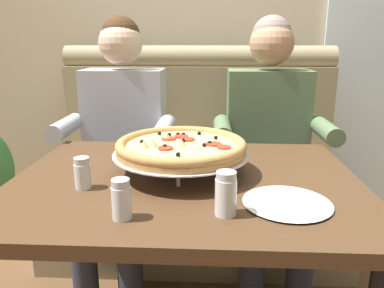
{
  "coord_description": "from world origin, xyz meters",
  "views": [
    {
      "loc": [
        0.08,
        -1.11,
        1.16
      ],
      "look_at": [
        0.02,
        0.1,
        0.82
      ],
      "focal_mm": 34.37,
      "sensor_mm": 36.0,
      "label": 1
    }
  ],
  "objects_px": {
    "booth_bench": "(196,176)",
    "shaker_pepper_flakes": "(83,175)",
    "shaker_oregano": "(226,197)",
    "plate_near_left": "(287,201)",
    "diner_left": "(121,135)",
    "dining_table": "(186,205)",
    "pizza": "(181,147)",
    "shaker_parmesan": "(122,202)",
    "patio_chair": "(326,116)",
    "diner_right": "(269,137)"
  },
  "relations": [
    {
      "from": "plate_near_left",
      "to": "patio_chair",
      "type": "xyz_separation_m",
      "value": [
        0.8,
        2.3,
        -0.22
      ]
    },
    {
      "from": "shaker_pepper_flakes",
      "to": "plate_near_left",
      "type": "bearing_deg",
      "value": -8.18
    },
    {
      "from": "booth_bench",
      "to": "shaker_oregano",
      "type": "height_order",
      "value": "booth_bench"
    },
    {
      "from": "shaker_parmesan",
      "to": "patio_chair",
      "type": "xyz_separation_m",
      "value": [
        1.23,
        2.41,
        -0.25
      ]
    },
    {
      "from": "dining_table",
      "to": "shaker_oregano",
      "type": "distance_m",
      "value": 0.32
    },
    {
      "from": "patio_chair",
      "to": "diner_right",
      "type": "bearing_deg",
      "value": -115.97
    },
    {
      "from": "booth_bench",
      "to": "diner_left",
      "type": "height_order",
      "value": "diner_left"
    },
    {
      "from": "booth_bench",
      "to": "diner_left",
      "type": "distance_m",
      "value": 0.55
    },
    {
      "from": "plate_near_left",
      "to": "patio_chair",
      "type": "distance_m",
      "value": 2.45
    },
    {
      "from": "shaker_oregano",
      "to": "plate_near_left",
      "type": "relative_size",
      "value": 0.48
    },
    {
      "from": "shaker_pepper_flakes",
      "to": "plate_near_left",
      "type": "distance_m",
      "value": 0.59
    },
    {
      "from": "shaker_pepper_flakes",
      "to": "booth_bench",
      "type": "bearing_deg",
      "value": 73.25
    },
    {
      "from": "diner_left",
      "to": "shaker_oregano",
      "type": "xyz_separation_m",
      "value": [
        0.48,
        -0.88,
        0.07
      ]
    },
    {
      "from": "booth_bench",
      "to": "patio_chair",
      "type": "relative_size",
      "value": 1.87
    },
    {
      "from": "booth_bench",
      "to": "diner_left",
      "type": "xyz_separation_m",
      "value": [
        -0.36,
        -0.27,
        0.31
      ]
    },
    {
      "from": "shaker_oregano",
      "to": "shaker_parmesan",
      "type": "height_order",
      "value": "shaker_oregano"
    },
    {
      "from": "diner_right",
      "to": "plate_near_left",
      "type": "xyz_separation_m",
      "value": [
        -0.08,
        -0.81,
        0.03
      ]
    },
    {
      "from": "booth_bench",
      "to": "plate_near_left",
      "type": "xyz_separation_m",
      "value": [
        0.29,
        -1.08,
        0.34
      ]
    },
    {
      "from": "booth_bench",
      "to": "patio_chair",
      "type": "bearing_deg",
      "value": 48.41
    },
    {
      "from": "shaker_oregano",
      "to": "shaker_parmesan",
      "type": "bearing_deg",
      "value": -172.5
    },
    {
      "from": "shaker_oregano",
      "to": "booth_bench",
      "type": "bearing_deg",
      "value": 95.88
    },
    {
      "from": "diner_left",
      "to": "diner_right",
      "type": "bearing_deg",
      "value": 0.0
    },
    {
      "from": "booth_bench",
      "to": "pizza",
      "type": "xyz_separation_m",
      "value": [
        -0.02,
        -0.84,
        0.42
      ]
    },
    {
      "from": "pizza",
      "to": "shaker_parmesan",
      "type": "height_order",
      "value": "pizza"
    },
    {
      "from": "shaker_parmesan",
      "to": "pizza",
      "type": "bearing_deg",
      "value": 70.27
    },
    {
      "from": "dining_table",
      "to": "shaker_pepper_flakes",
      "type": "xyz_separation_m",
      "value": [
        -0.3,
        -0.1,
        0.14
      ]
    },
    {
      "from": "dining_table",
      "to": "diner_left",
      "type": "xyz_separation_m",
      "value": [
        -0.36,
        0.62,
        0.08
      ]
    },
    {
      "from": "diner_right",
      "to": "pizza",
      "type": "xyz_separation_m",
      "value": [
        -0.38,
        -0.58,
        0.11
      ]
    },
    {
      "from": "booth_bench",
      "to": "dining_table",
      "type": "bearing_deg",
      "value": -90.0
    },
    {
      "from": "booth_bench",
      "to": "shaker_pepper_flakes",
      "type": "distance_m",
      "value": 1.1
    },
    {
      "from": "plate_near_left",
      "to": "dining_table",
      "type": "bearing_deg",
      "value": 146.76
    },
    {
      "from": "plate_near_left",
      "to": "shaker_pepper_flakes",
      "type": "bearing_deg",
      "value": 171.82
    },
    {
      "from": "pizza",
      "to": "diner_right",
      "type": "bearing_deg",
      "value": 56.67
    },
    {
      "from": "diner_left",
      "to": "patio_chair",
      "type": "relative_size",
      "value": 1.48
    },
    {
      "from": "pizza",
      "to": "shaker_pepper_flakes",
      "type": "distance_m",
      "value": 0.32
    },
    {
      "from": "diner_right",
      "to": "patio_chair",
      "type": "distance_m",
      "value": 1.67
    },
    {
      "from": "pizza",
      "to": "patio_chair",
      "type": "relative_size",
      "value": 0.52
    },
    {
      "from": "diner_right",
      "to": "patio_chair",
      "type": "height_order",
      "value": "diner_right"
    },
    {
      "from": "pizza",
      "to": "diner_left",
      "type": "bearing_deg",
      "value": 120.74
    },
    {
      "from": "shaker_oregano",
      "to": "patio_chair",
      "type": "height_order",
      "value": "patio_chair"
    },
    {
      "from": "dining_table",
      "to": "shaker_parmesan",
      "type": "xyz_separation_m",
      "value": [
        -0.14,
        -0.29,
        0.14
      ]
    },
    {
      "from": "shaker_pepper_flakes",
      "to": "dining_table",
      "type": "bearing_deg",
      "value": 19.08
    },
    {
      "from": "shaker_oregano",
      "to": "plate_near_left",
      "type": "bearing_deg",
      "value": 22.01
    },
    {
      "from": "booth_bench",
      "to": "shaker_pepper_flakes",
      "type": "xyz_separation_m",
      "value": [
        -0.3,
        -0.99,
        0.37
      ]
    },
    {
      "from": "shaker_pepper_flakes",
      "to": "shaker_parmesan",
      "type": "bearing_deg",
      "value": -49.1
    },
    {
      "from": "diner_right",
      "to": "shaker_parmesan",
      "type": "distance_m",
      "value": 1.04
    },
    {
      "from": "booth_bench",
      "to": "pizza",
      "type": "bearing_deg",
      "value": -91.23
    },
    {
      "from": "shaker_oregano",
      "to": "diner_left",
      "type": "bearing_deg",
      "value": 118.64
    },
    {
      "from": "plate_near_left",
      "to": "shaker_parmesan",
      "type": "bearing_deg",
      "value": -166.52
    },
    {
      "from": "pizza",
      "to": "shaker_parmesan",
      "type": "relative_size",
      "value": 4.34
    }
  ]
}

